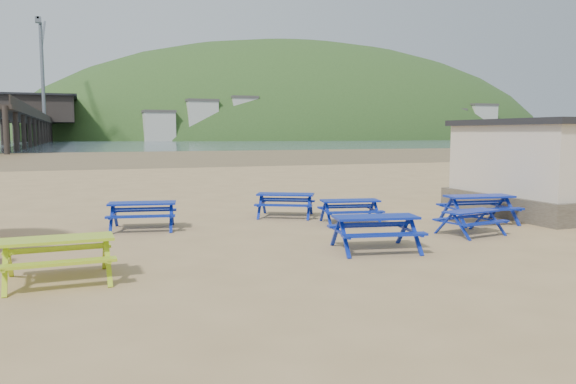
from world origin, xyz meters
name	(u,v)px	position (x,y,z in m)	size (l,w,h in m)	color
ground	(309,235)	(0.00, 0.00, 0.00)	(400.00, 400.00, 0.00)	tan
wet_sand	(131,156)	(0.00, 55.00, 0.00)	(400.00, 400.00, 0.00)	olive
sea	(99,142)	(0.00, 170.00, 0.01)	(400.00, 400.00, 0.00)	#465864
picnic_table_blue_a	(143,216)	(-4.06, 2.40, 0.39)	(2.08, 1.79, 0.77)	#11019A
picnic_table_blue_b	(286,205)	(0.52, 3.24, 0.38)	(2.28, 2.13, 0.76)	#11019A
picnic_table_blue_c	(350,212)	(1.84, 1.26, 0.36)	(1.95, 1.69, 0.72)	#11019A
picnic_table_blue_d	(375,233)	(0.67, -2.37, 0.40)	(2.17, 1.87, 0.80)	#11019A
picnic_table_blue_e	(470,223)	(4.05, -1.47, 0.33)	(1.74, 1.50, 0.65)	#11019A
picnic_table_blue_f	(479,209)	(5.55, 0.06, 0.42)	(2.20, 1.87, 0.84)	#11019A
picnic_table_yellow	(58,260)	(-6.08, -2.79, 0.41)	(1.97, 1.61, 0.81)	#B0C917
pier	(37,124)	(-17.99, 178.23, 5.46)	(24.00, 220.00, 39.29)	black
headland_town	(299,160)	(90.00, 229.68, -9.91)	(264.00, 144.00, 108.00)	#2D4C1E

